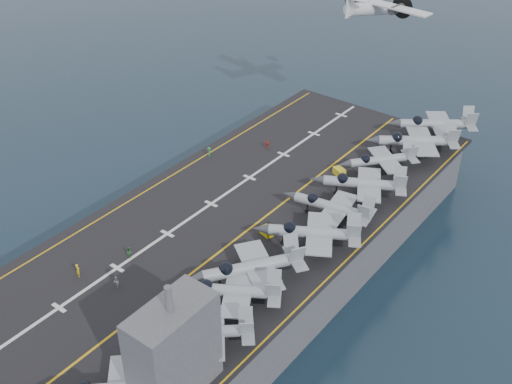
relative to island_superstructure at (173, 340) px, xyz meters
The scene contains 26 objects.
ground 38.02m from the island_superstructure, 116.57° to the left, with size 500.00×500.00×0.00m, color #142135.
hull 35.94m from the island_superstructure, 116.57° to the left, with size 36.00×90.00×10.00m, color #56595E.
flight_deck 34.41m from the island_superstructure, 116.57° to the left, with size 38.00×92.00×0.40m, color black.
foul_line 33.17m from the island_superstructure, 111.80° to the left, with size 0.35×90.00×0.02m, color gold.
landing_centerline 37.38m from the island_superstructure, 124.99° to the left, with size 0.50×90.00×0.02m, color silver.
deck_edge_port 44.50m from the island_superstructure, 136.85° to the left, with size 0.25×90.00×0.02m, color gold.
deck_edge_stbd 31.12m from the island_superstructure, 83.35° to the left, with size 0.25×90.00×0.02m, color gold.
island_superstructure is the anchor object (origin of this frame).
fighter_jet_1 8.56m from the island_superstructure, 104.58° to the left, with size 16.38×15.91×4.77m, color gray, non-canonical shape.
fighter_jet_2 15.36m from the island_superstructure, 104.48° to the left, with size 17.80×16.27×5.14m, color #9FA6B0, non-canonical shape.
fighter_jet_3 20.18m from the island_superstructure, 102.48° to the left, with size 18.29×19.64×5.68m, color #949CA2, non-canonical shape.
fighter_jet_4 31.14m from the island_superstructure, 93.78° to the left, with size 18.72×16.91×5.42m, color gray, non-canonical shape.
fighter_jet_5 38.56m from the island_superstructure, 95.17° to the left, with size 16.10×12.14×5.08m, color #979EA7, non-canonical shape.
fighter_jet_6 46.98m from the island_superstructure, 93.47° to the left, with size 18.54×16.47×5.38m, color #8D969D, non-canonical shape.
fighter_jet_7 55.99m from the island_superstructure, 94.43° to the left, with size 15.94×16.59×4.82m, color #9AA3A9, non-canonical shape.
fighter_jet_8 64.98m from the island_superstructure, 91.97° to the left, with size 19.75×18.58×5.71m, color #959CA4, non-canonical shape.
tow_cart_a 16.87m from the island_superstructure, 130.87° to the left, with size 2.18×1.83×1.12m, color yellow, non-canonical shape.
tow_cart_b 31.10m from the island_superstructure, 107.40° to the left, with size 2.29×1.83×1.20m, color gold, non-canonical shape.
tow_cart_c 51.47m from the island_superstructure, 100.61° to the left, with size 2.49×2.12×1.27m, color yellow, non-canonical shape.
crew_1 25.44m from the island_superstructure, 166.62° to the left, with size 1.45×1.31×2.02m, color yellow.
crew_2 25.85m from the island_superstructure, 149.10° to the left, with size 1.22×1.12×1.69m, color #267B32.
crew_3 52.32m from the island_superstructure, 127.11° to the left, with size 1.18×1.27×1.76m, color green.
crew_4 56.06m from the island_superstructure, 116.24° to the left, with size 1.22×1.31×1.81m, color red.
crew_7 20.69m from the island_superstructure, 157.85° to the left, with size 1.17×1.04×1.62m, color silver.
transport_plane 83.79m from the island_superstructure, 105.16° to the left, with size 26.67×19.63×5.90m, color #BBBDC0, non-canonical shape.
fighter_jet_9 73.18m from the island_superstructure, 91.75° to the left, with size 19.75×18.58×5.71m, color #959CA4, non-canonical shape.
Camera 1 is at (51.31, -62.79, 68.35)m, focal length 45.00 mm.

